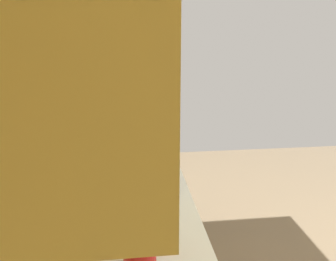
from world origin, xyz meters
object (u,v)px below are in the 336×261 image
(microwave, at_px, (123,153))
(kettle, at_px, (140,251))
(bowl, at_px, (131,140))
(oven_range, at_px, (128,167))

(microwave, xyz_separation_m, kettle, (-0.74, -0.05, -0.09))
(bowl, distance_m, kettle, 1.40)
(oven_range, height_order, bowl, oven_range)
(microwave, bearing_deg, oven_range, -0.85)
(microwave, height_order, kettle, microwave)
(bowl, bearing_deg, kettle, 180.00)
(microwave, relative_size, kettle, 2.61)
(oven_range, distance_m, bowl, 0.79)
(bowl, relative_size, kettle, 1.17)
(bowl, bearing_deg, oven_range, 2.81)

